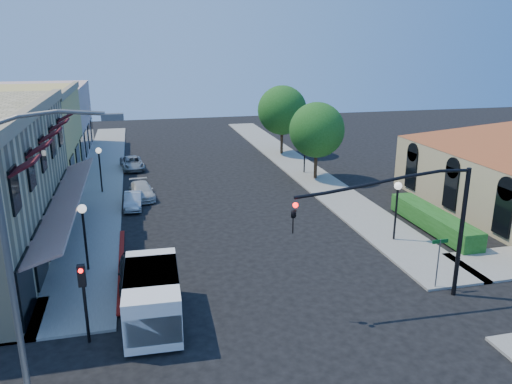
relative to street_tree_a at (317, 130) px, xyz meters
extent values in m
plane|color=black|center=(-8.80, -22.00, -4.19)|extent=(120.00, 120.00, 0.00)
cube|color=gray|center=(-17.55, 5.00, -4.13)|extent=(3.50, 50.00, 0.12)
cube|color=gray|center=(-0.05, 5.00, -4.13)|extent=(3.50, 50.00, 0.12)
cube|color=maroon|center=(-15.70, -14.00, -4.19)|extent=(0.25, 10.00, 0.06)
cube|color=tan|center=(-19.45, -11.00, 3.61)|extent=(0.50, 18.20, 0.60)
cube|color=#561416|center=(-18.40, -11.00, -1.14)|extent=(1.75, 17.00, 0.67)
cube|color=#440D13|center=(-18.75, -18.00, 2.36)|extent=(1.02, 1.50, 0.60)
cube|color=#440D13|center=(-18.75, -14.60, 2.36)|extent=(1.02, 1.50, 0.60)
cube|color=#440D13|center=(-18.75, -11.20, 2.36)|extent=(1.02, 1.50, 0.60)
cube|color=#440D13|center=(-18.75, -7.80, 2.36)|extent=(1.02, 1.50, 0.60)
cube|color=#440D13|center=(-18.75, -4.40, 2.36)|extent=(1.02, 1.50, 0.60)
cube|color=black|center=(-19.25, -18.50, -2.59)|extent=(0.12, 2.60, 2.60)
cube|color=black|center=(-19.25, -15.10, -2.59)|extent=(0.12, 2.60, 2.60)
cube|color=black|center=(-19.25, -11.70, -2.59)|extent=(0.12, 2.60, 2.60)
cube|color=black|center=(-19.25, -8.30, -2.59)|extent=(0.12, 2.60, 2.60)
cube|color=black|center=(-19.25, -4.90, -2.59)|extent=(0.12, 2.60, 2.60)
cube|color=#E3CA66|center=(-24.30, 4.00, -0.39)|extent=(10.00, 12.00, 7.60)
cube|color=beige|center=(-24.30, 16.00, -0.69)|extent=(10.00, 12.00, 7.00)
cube|color=black|center=(5.65, -15.50, -2.39)|extent=(0.12, 1.40, 2.80)
cube|color=black|center=(5.65, -10.50, -2.39)|extent=(0.12, 1.40, 2.80)
cube|color=black|center=(5.65, -5.50, -2.39)|extent=(0.12, 1.40, 2.80)
cube|color=#1C5017|center=(2.90, -13.00, -4.19)|extent=(1.40, 8.00, 1.10)
cylinder|color=black|center=(0.00, 0.00, -3.14)|extent=(0.28, 0.28, 2.10)
sphere|color=#1C5017|center=(0.00, 0.00, 0.01)|extent=(4.56, 4.56, 4.56)
cylinder|color=black|center=(0.00, 10.00, -3.06)|extent=(0.28, 0.28, 2.27)
sphere|color=#1C5017|center=(0.00, 10.00, 0.36)|extent=(4.94, 4.94, 4.94)
cylinder|color=black|center=(-0.80, -20.50, -1.19)|extent=(0.20, 0.20, 6.00)
cylinder|color=black|center=(-4.70, -20.50, 1.41)|extent=(7.80, 0.14, 0.14)
imported|color=black|center=(-8.60, -20.50, 0.51)|extent=(0.20, 0.16, 1.00)
sphere|color=#FF0C0C|center=(-8.60, -20.68, 0.81)|extent=(0.22, 0.22, 0.22)
cylinder|color=black|center=(-16.80, -20.50, -2.69)|extent=(0.12, 0.12, 3.00)
cube|color=black|center=(-16.80, -20.65, -1.29)|extent=(0.28, 0.22, 0.85)
sphere|color=#FF0C0C|center=(-16.80, -20.77, -1.04)|extent=(0.18, 0.18, 0.18)
cylinder|color=#595B5E|center=(-18.30, -24.00, 0.31)|extent=(0.20, 0.20, 9.00)
cylinder|color=#595B5E|center=(-16.80, -24.00, 5.06)|extent=(3.00, 0.12, 0.12)
cube|color=#595B5E|center=(-15.10, -24.00, 4.96)|extent=(0.60, 0.25, 0.18)
cylinder|color=#595B5E|center=(-1.30, -19.80, -2.94)|extent=(0.06, 0.06, 2.50)
cube|color=#0C591E|center=(-1.30, -19.80, -1.79)|extent=(0.80, 0.04, 0.18)
cylinder|color=black|center=(-17.30, -14.00, -2.59)|extent=(0.12, 0.12, 3.20)
sphere|color=white|center=(-17.30, -14.00, -0.84)|extent=(0.44, 0.44, 0.44)
cylinder|color=black|center=(-17.30, 0.00, -2.59)|extent=(0.12, 0.12, 3.20)
sphere|color=white|center=(-17.30, 0.00, -0.84)|extent=(0.44, 0.44, 0.44)
cylinder|color=black|center=(-0.30, -14.00, -2.59)|extent=(0.12, 0.12, 3.20)
sphere|color=white|center=(-0.30, -14.00, -0.84)|extent=(0.44, 0.44, 0.44)
cylinder|color=black|center=(-0.30, 2.00, -2.59)|extent=(0.12, 0.12, 3.20)
sphere|color=white|center=(-0.30, 2.00, -0.84)|extent=(0.44, 0.44, 0.44)
cube|color=white|center=(-14.30, -19.62, -3.00)|extent=(2.33, 5.06, 2.04)
cube|color=white|center=(-14.38, -21.78, -3.12)|extent=(2.12, 0.75, 1.13)
cube|color=black|center=(-14.36, -21.38, -2.55)|extent=(1.93, 0.18, 1.02)
cube|color=black|center=(-14.29, -19.28, -2.50)|extent=(2.28, 3.02, 1.02)
cylinder|color=black|center=(-15.32, -21.29, -3.82)|extent=(0.31, 0.76, 0.75)
cylinder|color=black|center=(-15.20, -17.89, -3.82)|extent=(0.31, 0.76, 0.75)
cylinder|color=black|center=(-13.40, -21.36, -3.82)|extent=(0.31, 0.76, 0.75)
cylinder|color=black|center=(-13.28, -17.96, -3.82)|extent=(0.31, 0.76, 0.75)
imported|color=black|center=(-15.00, -16.00, -3.55)|extent=(1.59, 3.81, 1.29)
imported|color=#B4B8B9|center=(-15.00, -4.22, -3.65)|extent=(1.29, 3.36, 1.09)
imported|color=#B8B8B6|center=(-14.36, -2.00, -3.63)|extent=(2.03, 4.07, 1.14)
imported|color=gray|center=(-15.00, 7.22, -3.62)|extent=(2.34, 4.30, 1.14)
camera|label=1|loc=(-14.51, -38.36, 6.95)|focal=35.00mm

